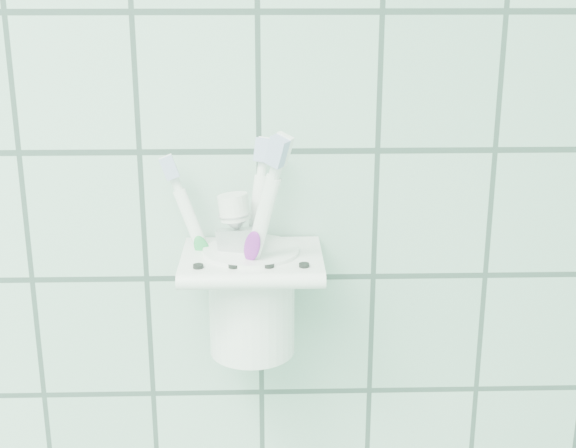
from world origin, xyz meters
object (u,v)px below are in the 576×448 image
(cup, at_px, (252,296))
(toothpaste_tube, at_px, (252,262))
(toothbrush_pink, at_px, (237,247))
(toothbrush_blue, at_px, (239,246))
(toothbrush_orange, at_px, (227,230))
(holder_bracket, at_px, (252,263))

(cup, xyz_separation_m, toothpaste_tube, (0.00, -0.01, 0.04))
(toothbrush_pink, relative_size, toothbrush_blue, 0.95)
(cup, height_order, toothbrush_orange, toothbrush_orange)
(toothpaste_tube, bearing_deg, toothbrush_blue, -174.94)
(toothbrush_pink, bearing_deg, cup, -17.42)
(toothpaste_tube, bearing_deg, cup, 110.58)
(holder_bracket, distance_m, toothbrush_pink, 0.02)
(holder_bracket, height_order, toothbrush_pink, toothbrush_pink)
(toothbrush_orange, xyz_separation_m, toothpaste_tube, (0.02, -0.01, -0.03))
(cup, xyz_separation_m, toothbrush_orange, (-0.02, 0.00, 0.06))
(holder_bracket, height_order, toothbrush_orange, toothbrush_orange)
(holder_bracket, relative_size, toothbrush_pink, 0.68)
(toothbrush_blue, relative_size, toothpaste_tube, 1.29)
(toothbrush_orange, bearing_deg, cup, 32.35)
(toothbrush_blue, bearing_deg, holder_bracket, 37.38)
(cup, height_order, toothbrush_blue, toothbrush_blue)
(toothbrush_blue, xyz_separation_m, toothbrush_orange, (-0.01, 0.01, 0.01))
(cup, height_order, toothbrush_pink, toothbrush_pink)
(toothbrush_orange, bearing_deg, toothpaste_tube, 8.73)
(cup, relative_size, toothbrush_blue, 0.52)
(toothbrush_blue, height_order, toothbrush_orange, toothbrush_orange)
(toothbrush_pink, relative_size, toothpaste_tube, 1.23)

